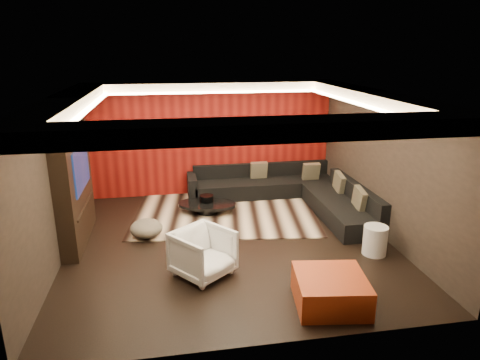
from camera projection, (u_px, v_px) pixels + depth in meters
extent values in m
cube|color=black|center=(230.00, 243.00, 8.21)|extent=(6.00, 6.00, 0.02)
cube|color=silver|center=(229.00, 94.00, 7.37)|extent=(6.00, 6.00, 0.02)
cube|color=black|center=(212.00, 139.00, 10.62)|extent=(6.00, 0.02, 2.80)
cube|color=black|center=(55.00, 181.00, 7.30)|extent=(0.02, 6.00, 2.80)
cube|color=black|center=(383.00, 165.00, 8.28)|extent=(0.02, 6.00, 2.80)
cube|color=#6B0C0A|center=(212.00, 139.00, 10.58)|extent=(5.98, 0.05, 2.78)
cube|color=silver|center=(212.00, 87.00, 9.94)|extent=(6.00, 0.60, 0.22)
cube|color=silver|center=(263.00, 130.00, 4.87)|extent=(6.00, 0.60, 0.22)
cube|color=silver|center=(65.00, 104.00, 6.97)|extent=(0.60, 4.80, 0.22)
cube|color=silver|center=(374.00, 98.00, 7.84)|extent=(0.60, 4.80, 0.22)
cube|color=#FFD899|center=(214.00, 92.00, 9.65)|extent=(4.80, 0.08, 0.04)
cube|color=#FFD899|center=(257.00, 132.00, 5.21)|extent=(4.80, 0.08, 0.04)
cube|color=#FFD899|center=(88.00, 109.00, 7.05)|extent=(0.08, 4.80, 0.04)
cube|color=#FFD899|center=(356.00, 103.00, 7.82)|extent=(0.08, 4.80, 0.04)
cube|color=black|center=(74.00, 186.00, 7.98)|extent=(0.30, 2.00, 2.20)
cube|color=black|center=(81.00, 168.00, 7.90)|extent=(0.04, 1.30, 0.80)
cube|color=black|center=(85.00, 206.00, 8.13)|extent=(0.04, 1.60, 0.04)
cube|color=beige|center=(225.00, 211.00, 9.72)|extent=(4.35, 3.49, 0.02)
cylinder|color=black|center=(207.00, 208.00, 9.60)|extent=(1.58, 1.58, 0.22)
cylinder|color=black|center=(207.00, 203.00, 9.68)|extent=(0.39, 0.39, 0.37)
ellipsoid|color=#C3B397|center=(146.00, 228.00, 8.35)|extent=(0.74, 0.74, 0.35)
cylinder|color=silver|center=(375.00, 240.00, 7.67)|extent=(0.54, 0.54, 0.54)
cube|color=#993513|center=(330.00, 290.00, 6.18)|extent=(1.13, 1.13, 0.44)
imported|color=white|center=(203.00, 253.00, 6.93)|extent=(1.18, 1.19, 0.78)
cube|color=black|center=(264.00, 187.00, 10.75)|extent=(3.50, 0.90, 0.40)
cube|color=black|center=(261.00, 169.00, 10.97)|extent=(3.50, 0.20, 0.35)
cube|color=black|center=(340.00, 209.00, 9.32)|extent=(0.90, 2.60, 0.40)
cube|color=black|center=(356.00, 192.00, 9.26)|extent=(0.20, 2.60, 0.35)
cube|color=black|center=(192.00, 187.00, 10.43)|extent=(0.20, 0.90, 0.60)
cube|color=tan|center=(259.00, 170.00, 10.74)|extent=(0.42, 0.20, 0.44)
cube|color=tan|center=(359.00, 199.00, 8.74)|extent=(0.12, 0.50, 0.50)
cube|color=tan|center=(311.00, 171.00, 10.63)|extent=(0.42, 0.20, 0.44)
cube|color=tan|center=(339.00, 182.00, 9.77)|extent=(0.12, 0.50, 0.50)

